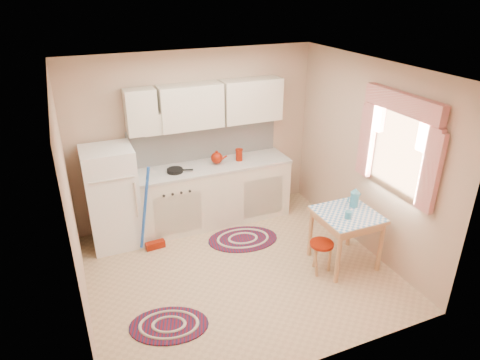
# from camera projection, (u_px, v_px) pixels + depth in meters

# --- Properties ---
(room_shell) EXTENTS (3.64, 3.60, 2.52)m
(room_shell) POSITION_uv_depth(u_px,v_px,m) (243.00, 144.00, 4.98)
(room_shell) COLOR tan
(room_shell) RESTS_ON ground
(fridge) EXTENTS (0.65, 0.60, 1.40)m
(fridge) POSITION_uv_depth(u_px,v_px,m) (112.00, 198.00, 5.69)
(fridge) COLOR white
(fridge) RESTS_ON ground
(broom) EXTENTS (0.29, 0.14, 1.20)m
(broom) POSITION_uv_depth(u_px,v_px,m) (152.00, 210.00, 5.60)
(broom) COLOR blue
(broom) RESTS_ON ground
(base_cabinets) EXTENTS (2.25, 0.60, 0.88)m
(base_cabinets) POSITION_uv_depth(u_px,v_px,m) (214.00, 194.00, 6.36)
(base_cabinets) COLOR silver
(base_cabinets) RESTS_ON ground
(countertop) EXTENTS (2.27, 0.62, 0.04)m
(countertop) POSITION_uv_depth(u_px,v_px,m) (213.00, 166.00, 6.16)
(countertop) COLOR beige
(countertop) RESTS_ON base_cabinets
(frying_pan) EXTENTS (0.28, 0.28, 0.05)m
(frying_pan) POSITION_uv_depth(u_px,v_px,m) (175.00, 171.00, 5.90)
(frying_pan) COLOR black
(frying_pan) RESTS_ON countertop
(red_kettle) EXTENTS (0.23, 0.22, 0.19)m
(red_kettle) POSITION_uv_depth(u_px,v_px,m) (217.00, 158.00, 6.13)
(red_kettle) COLOR maroon
(red_kettle) RESTS_ON countertop
(red_canister) EXTENTS (0.12, 0.12, 0.16)m
(red_canister) POSITION_uv_depth(u_px,v_px,m) (239.00, 155.00, 6.26)
(red_canister) COLOR maroon
(red_canister) RESTS_ON countertop
(table) EXTENTS (0.72, 0.72, 0.72)m
(table) POSITION_uv_depth(u_px,v_px,m) (345.00, 238.00, 5.41)
(table) COLOR tan
(table) RESTS_ON ground
(stool) EXTENTS (0.31, 0.31, 0.42)m
(stool) POSITION_uv_depth(u_px,v_px,m) (321.00, 257.00, 5.31)
(stool) COLOR maroon
(stool) RESTS_ON ground
(coffee_pot) EXTENTS (0.14, 0.12, 0.27)m
(coffee_pot) POSITION_uv_depth(u_px,v_px,m) (355.00, 197.00, 5.37)
(coffee_pot) COLOR teal
(coffee_pot) RESTS_ON table
(mug) EXTENTS (0.10, 0.10, 0.10)m
(mug) POSITION_uv_depth(u_px,v_px,m) (348.00, 215.00, 5.13)
(mug) COLOR teal
(mug) RESTS_ON table
(rug_center) EXTENTS (1.09, 0.83, 0.02)m
(rug_center) POSITION_uv_depth(u_px,v_px,m) (243.00, 239.00, 6.04)
(rug_center) COLOR maroon
(rug_center) RESTS_ON ground
(rug_left) EXTENTS (0.98, 0.80, 0.02)m
(rug_left) POSITION_uv_depth(u_px,v_px,m) (169.00, 325.00, 4.53)
(rug_left) COLOR maroon
(rug_left) RESTS_ON ground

